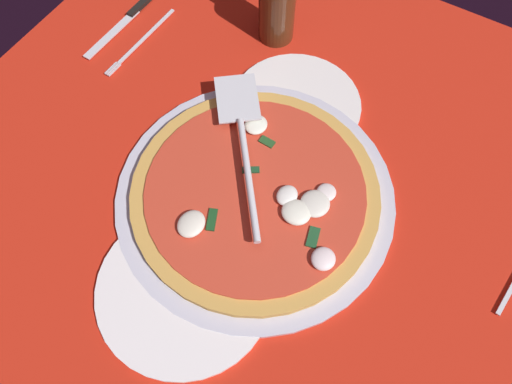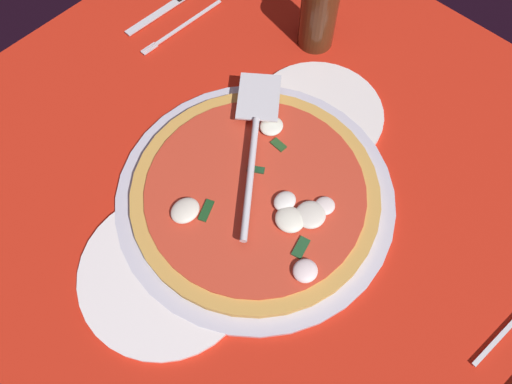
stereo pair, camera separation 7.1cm
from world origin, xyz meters
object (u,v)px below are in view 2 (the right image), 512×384
at_px(dinner_plate_left, 318,113).
at_px(pizza, 257,194).
at_px(beer_bottle, 320,4).
at_px(place_setting_near, 179,15).
at_px(dinner_plate_right, 166,271).
at_px(pizza_server, 254,137).

xyz_separation_m(dinner_plate_left, pizza, (0.18, 0.03, 0.01)).
xyz_separation_m(dinner_plate_left, beer_bottle, (-0.12, -0.10, 0.08)).
bearing_deg(place_setting_near, beer_bottle, 120.36).
distance_m(dinner_plate_right, beer_bottle, 0.48).
bearing_deg(dinner_plate_left, beer_bottle, -137.91).
bearing_deg(beer_bottle, place_setting_near, -61.67).
bearing_deg(pizza, dinner_plate_left, -169.42).
bearing_deg(dinner_plate_left, place_setting_near, -89.62).
xyz_separation_m(pizza_server, beer_bottle, (-0.24, -0.08, 0.04)).
relative_size(pizza_server, place_setting_near, 1.21).
relative_size(pizza_server, beer_bottle, 1.07).
bearing_deg(dinner_plate_right, place_setting_near, -134.65).
xyz_separation_m(dinner_plate_left, dinner_plate_right, (0.34, 0.02, 0.00)).
bearing_deg(dinner_plate_left, dinner_plate_right, 3.38).
relative_size(pizza, place_setting_near, 1.76).
height_order(pizza_server, beer_bottle, beer_bottle).
bearing_deg(dinner_plate_left, pizza_server, -11.86).
bearing_deg(pizza_server, dinner_plate_right, 153.30).
distance_m(pizza_server, place_setting_near, 0.32).
bearing_deg(dinner_plate_left, pizza, 10.58).
distance_m(pizza, pizza_server, 0.08).
relative_size(dinner_plate_left, pizza_server, 0.84).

